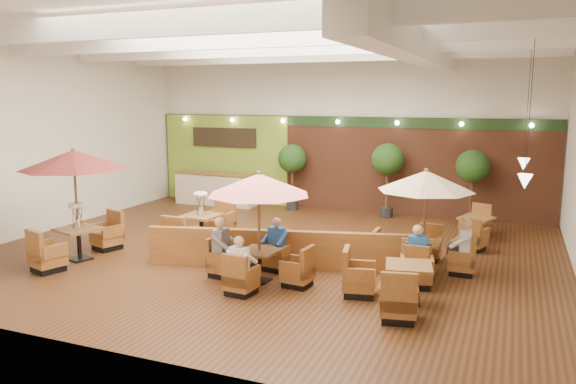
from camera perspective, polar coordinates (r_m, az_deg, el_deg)
The scene contains 17 objects.
room at distance 14.74m, azimuth 0.87°, elevation 8.64°, with size 14.04×14.00×5.52m.
service_counter at distance 20.53m, azimuth -7.35°, elevation 0.33°, with size 3.00×0.75×1.18m.
booth_divider at distance 12.89m, azimuth -0.33°, elevation -5.87°, with size 6.43×0.18×0.89m, color brown.
table_0 at distance 14.16m, azimuth -20.85°, elevation 1.56°, with size 2.51×2.80×2.72m.
table_1 at distance 11.74m, azimuth -2.97°, elevation -1.43°, with size 2.35×2.35×2.39m.
table_2 at distance 12.86m, azimuth 13.76°, elevation -0.84°, with size 2.26×2.26×2.34m.
table_3 at distance 15.08m, azimuth -8.79°, elevation -3.45°, with size 0.96×2.76×1.59m.
table_4 at distance 11.14m, azimuth 10.66°, elevation -9.04°, with size 1.84×2.66×0.96m.
table_5 at distance 16.01m, azimuth 18.53°, elevation -3.69°, with size 1.00×2.48×0.88m.
topiary_0 at distance 19.30m, azimuth 0.44°, elevation 3.16°, with size 0.98×0.98×2.28m.
topiary_1 at distance 18.34m, azimuth 10.08°, elevation 2.98°, with size 1.04×1.04×2.42m.
topiary_2 at distance 18.00m, azimuth 18.21°, elevation 2.22°, with size 0.99×0.99×2.30m.
diner_0 at distance 11.20m, azimuth -4.83°, elevation -6.76°, with size 0.39×0.33×0.75m.
diner_1 at distance 12.71m, azimuth -1.28°, elevation -4.72°, with size 0.39×0.34×0.75m.
diner_2 at distance 12.32m, azimuth -6.62°, elevation -5.06°, with size 0.36×0.43×0.86m.
diner_3 at distance 12.22m, azimuth 13.00°, elevation -5.48°, with size 0.42×0.36×0.80m.
diner_4 at distance 12.95m, azimuth 17.35°, elevation -4.77°, with size 0.32×0.40×0.83m.
Camera 1 is at (5.58, -12.52, 3.91)m, focal length 35.00 mm.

